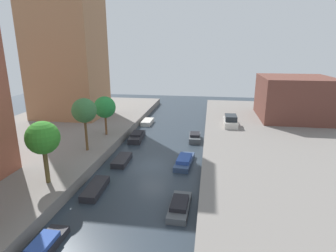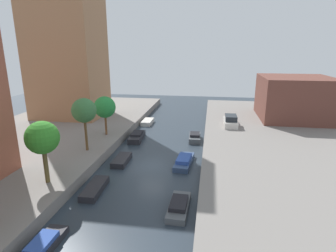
% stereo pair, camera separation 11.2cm
% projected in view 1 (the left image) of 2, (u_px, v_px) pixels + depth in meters
% --- Properties ---
extents(ground_plane, '(84.00, 84.00, 0.00)m').
position_uv_depth(ground_plane, '(152.00, 166.00, 27.59)').
color(ground_plane, '#28333D').
extents(quay_left, '(20.00, 64.00, 1.00)m').
position_uv_depth(quay_left, '(15.00, 153.00, 29.65)').
color(quay_left, gray).
rests_on(quay_left, ground_plane).
extents(quay_right, '(20.00, 64.00, 1.00)m').
position_uv_depth(quay_right, '(312.00, 171.00, 25.26)').
color(quay_right, gray).
rests_on(quay_right, ground_plane).
extents(apartment_tower_far, '(10.00, 8.17, 26.90)m').
position_uv_depth(apartment_tower_far, '(64.00, 26.00, 40.27)').
color(apartment_tower_far, '#9E704C').
rests_on(apartment_tower_far, quay_left).
extents(low_block_right, '(10.00, 10.36, 6.27)m').
position_uv_depth(low_block_right, '(294.00, 98.00, 41.49)').
color(low_block_right, brown).
rests_on(low_block_right, quay_right).
extents(street_tree_1, '(2.58, 2.58, 5.04)m').
position_uv_depth(street_tree_1, '(43.00, 138.00, 21.17)').
color(street_tree_1, brown).
rests_on(street_tree_1, quay_left).
extents(street_tree_2, '(2.50, 2.50, 5.52)m').
position_uv_depth(street_tree_2, '(84.00, 111.00, 27.97)').
color(street_tree_2, brown).
rests_on(street_tree_2, quay_left).
extents(street_tree_3, '(2.62, 2.62, 4.76)m').
position_uv_depth(street_tree_3, '(105.00, 107.00, 33.43)').
color(street_tree_3, brown).
rests_on(street_tree_3, quay_left).
extents(parked_car, '(1.80, 4.39, 1.52)m').
position_uv_depth(parked_car, '(230.00, 121.00, 38.12)').
color(parked_car, beige).
rests_on(parked_car, quay_right).
extents(moored_boat_left_1, '(1.31, 3.57, 0.73)m').
position_uv_depth(moored_boat_left_1, '(44.00, 246.00, 16.05)').
color(moored_boat_left_1, '#232328').
rests_on(moored_boat_left_1, ground_plane).
extents(moored_boat_left_2, '(1.47, 3.82, 0.55)m').
position_uv_depth(moored_boat_left_2, '(95.00, 189.00, 22.63)').
color(moored_boat_left_2, '#232328').
rests_on(moored_boat_left_2, ground_plane).
extents(moored_boat_left_3, '(1.41, 3.34, 0.57)m').
position_uv_depth(moored_boat_left_3, '(122.00, 160.00, 28.32)').
color(moored_boat_left_3, '#232328').
rests_on(moored_boat_left_3, ground_plane).
extents(moored_boat_left_4, '(1.72, 4.27, 0.93)m').
position_uv_depth(moored_boat_left_4, '(137.00, 137.00, 35.43)').
color(moored_boat_left_4, '#232328').
rests_on(moored_boat_left_4, ground_plane).
extents(moored_boat_left_5, '(1.43, 3.31, 0.63)m').
position_uv_depth(moored_boat_left_5, '(147.00, 122.00, 42.79)').
color(moored_boat_left_5, beige).
rests_on(moored_boat_left_5, ground_plane).
extents(moored_boat_right_2, '(1.48, 3.85, 0.79)m').
position_uv_depth(moored_boat_right_2, '(180.00, 206.00, 20.04)').
color(moored_boat_right_2, '#4C5156').
rests_on(moored_boat_right_2, ground_plane).
extents(moored_boat_right_3, '(1.82, 4.54, 0.86)m').
position_uv_depth(moored_boat_right_3, '(184.00, 161.00, 27.91)').
color(moored_boat_right_3, '#33476B').
rests_on(moored_boat_right_3, ground_plane).
extents(moored_boat_right_4, '(1.54, 3.33, 0.99)m').
position_uv_depth(moored_boat_right_4, '(195.00, 137.00, 35.08)').
color(moored_boat_right_4, '#4C5156').
rests_on(moored_boat_right_4, ground_plane).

